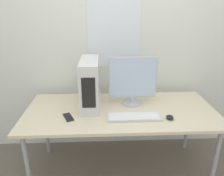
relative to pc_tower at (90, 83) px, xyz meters
The scene contains 7 objects.
wall_back 0.66m from the pc_tower, 56.27° to the left, with size 8.00×0.07×2.70m.
desk 0.42m from the pc_tower, 20.56° to the right, with size 1.83×0.84×0.72m.
pc_tower is the anchor object (origin of this frame).
monitor_main 0.42m from the pc_tower, ahead, with size 0.47×0.20×0.49m.
keyboard 0.54m from the pc_tower, 35.96° to the right, with size 0.49×0.16×0.02m.
mouse 0.81m from the pc_tower, 23.92° to the right, with size 0.06×0.08×0.03m.
cell_phone 0.39m from the pc_tower, 126.98° to the right, with size 0.12×0.17×0.01m.
Camera 1 is at (-0.17, -1.48, 1.66)m, focal length 35.00 mm.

